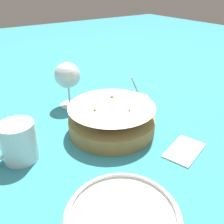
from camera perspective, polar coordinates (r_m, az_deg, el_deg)
The scene contains 7 objects.
ground_plane at distance 0.75m, azimuth -0.62°, elevation -4.38°, with size 4.00×4.00×0.00m, color teal.
food_basket at distance 0.74m, azimuth -0.01°, elevation -1.85°, with size 0.26×0.26×0.09m.
sauce_cup at distance 0.90m, azimuth 6.14°, elevation 2.65°, with size 0.08×0.07×0.12m.
wine_glass at distance 0.88m, azimuth -10.14°, elevation 8.00°, with size 0.09×0.09×0.16m.
beer_mug at distance 0.66m, azimuth -20.63°, elevation -6.68°, with size 0.13×0.09×0.10m.
side_plate at distance 0.52m, azimuth 2.47°, elevation -22.23°, with size 0.23×0.23×0.01m.
napkin at distance 0.70m, azimuth 16.23°, elevation -8.28°, with size 0.14×0.11×0.01m.
Camera 1 is at (0.36, 0.52, 0.41)m, focal length 40.00 mm.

